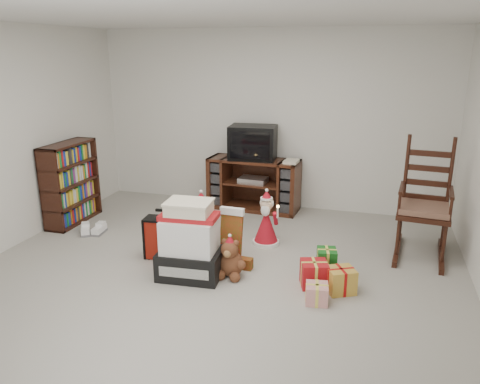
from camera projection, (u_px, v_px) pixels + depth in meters
name	position (u px, v px, depth m)	size (l,w,h in m)	color
room	(209.00, 157.00, 4.31)	(5.01, 5.01, 2.51)	#A29F95
tv_stand	(254.00, 184.00, 6.67)	(1.31, 0.54, 0.73)	#4D2616
bookshelf	(71.00, 185.00, 6.12)	(0.29, 0.87, 1.06)	#35180E
rocking_chair	(423.00, 214.00, 5.16)	(0.63, 0.95, 1.36)	#35180E
gift_pile	(190.00, 245.00, 4.65)	(0.65, 0.49, 0.78)	black
red_suitcase	(162.00, 238.00, 5.10)	(0.37, 0.22, 0.54)	maroon
stocking	(231.00, 237.00, 4.91)	(0.30, 0.13, 0.64)	#0B660F
teddy_bear	(230.00, 260.00, 4.70)	(0.26, 0.23, 0.39)	brown
santa_figurine	(266.00, 224.00, 5.46)	(0.32, 0.31, 0.66)	#A8121F
mrs_claus_figurine	(202.00, 226.00, 5.37)	(0.33, 0.31, 0.68)	#A8121F
sneaker_pair	(92.00, 230.00, 5.83)	(0.35, 0.27, 0.09)	white
gift_cluster	(320.00, 275.00, 4.51)	(0.50, 0.77, 0.23)	#AA1318
crt_television	(253.00, 142.00, 6.51)	(0.67, 0.51, 0.47)	black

